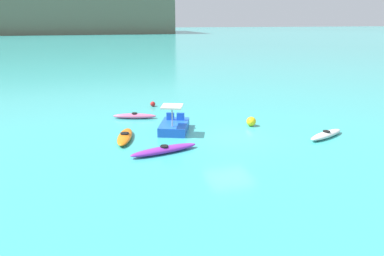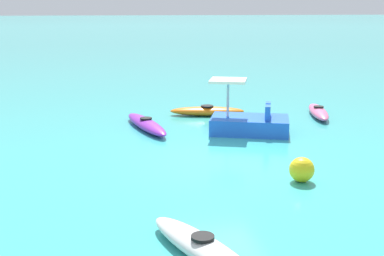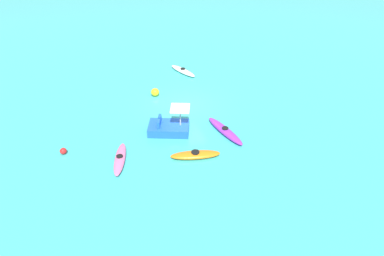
{
  "view_description": "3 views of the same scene",
  "coord_description": "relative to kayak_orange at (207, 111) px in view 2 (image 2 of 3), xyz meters",
  "views": [
    {
      "loc": [
        -6.71,
        -15.93,
        6.06
      ],
      "look_at": [
        -1.75,
        1.51,
        0.21
      ],
      "focal_mm": 31.22,
      "sensor_mm": 36.0,
      "label": 1
    },
    {
      "loc": [
        12.05,
        -3.14,
        3.81
      ],
      "look_at": [
        -1.48,
        -0.25,
        0.54
      ],
      "focal_mm": 47.33,
      "sensor_mm": 36.0,
      "label": 2
    },
    {
      "loc": [
        -20.43,
        6.45,
        12.28
      ],
      "look_at": [
        -3.78,
        0.77,
        0.7
      ],
      "focal_mm": 34.31,
      "sensor_mm": 36.0,
      "label": 3
    }
  ],
  "objects": [
    {
      "name": "pedal_boat_blue",
      "position": [
        2.85,
        0.66,
        0.17
      ],
      "size": [
        2.26,
        2.78,
        1.68
      ],
      "color": "blue",
      "rests_on": "ground_plane"
    },
    {
      "name": "kayak_orange",
      "position": [
        0.0,
        0.0,
        0.0
      ],
      "size": [
        1.28,
        2.79,
        0.37
      ],
      "color": "orange",
      "rests_on": "ground_plane"
    },
    {
      "name": "kayak_white",
      "position": [
        10.55,
        -2.65,
        -0.0
      ],
      "size": [
        2.76,
        1.57,
        0.37
      ],
      "color": "white",
      "rests_on": "ground_plane"
    },
    {
      "name": "kayak_purple",
      "position": [
        1.65,
        -2.45,
        -0.0
      ],
      "size": [
        3.44,
        1.28,
        0.37
      ],
      "color": "purple",
      "rests_on": "ground_plane"
    },
    {
      "name": "ground_plane",
      "position": [
        5.57,
        -1.19,
        -0.16
      ],
      "size": [
        600.0,
        600.0,
        0.0
      ],
      "primitive_type": "plane",
      "color": "#38ADA8"
    },
    {
      "name": "buoy_yellow",
      "position": [
        7.53,
        0.35,
        0.12
      ],
      "size": [
        0.57,
        0.57,
        0.57
      ],
      "primitive_type": "sphere",
      "color": "yellow",
      "rests_on": "ground_plane"
    },
    {
      "name": "kayak_pink",
      "position": [
        0.97,
        3.92,
        -0.0
      ],
      "size": [
        2.83,
        1.32,
        0.37
      ],
      "color": "pink",
      "rests_on": "ground_plane"
    }
  ]
}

